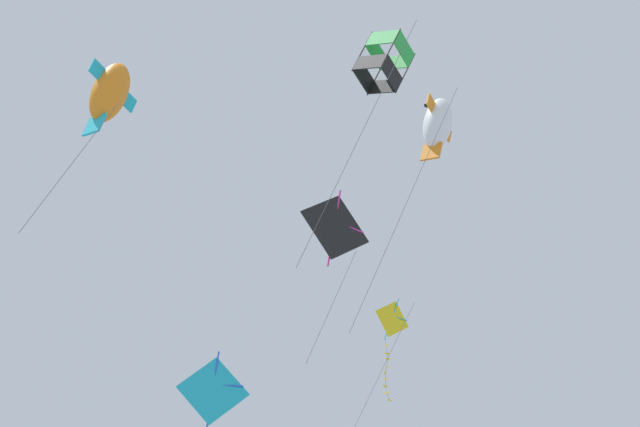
% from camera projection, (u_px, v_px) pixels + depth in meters
% --- Properties ---
extents(kite_fish_mid_left, '(3.87, 3.37, 10.34)m').
position_uv_depth(kite_fish_mid_left, '(438.00, 124.00, 36.91)').
color(kite_fish_mid_left, white).
extents(kite_box_far_centre, '(3.46, 3.02, 9.85)m').
position_uv_depth(kite_box_far_centre, '(384.00, 63.00, 32.54)').
color(kite_box_far_centre, green).
extents(kite_fish_highest, '(2.02, 1.57, 6.54)m').
position_uv_depth(kite_fish_highest, '(110.00, 93.00, 28.43)').
color(kite_fish_highest, orange).
extents(kite_diamond_near_left, '(3.26, 2.42, 8.26)m').
position_uv_depth(kite_diamond_near_left, '(392.00, 322.00, 42.92)').
color(kite_diamond_near_left, yellow).
extents(kite_diamond_near_right, '(2.42, 0.95, 4.76)m').
position_uv_depth(kite_diamond_near_right, '(213.00, 391.00, 37.86)').
color(kite_diamond_near_right, '#1EB2C6').
extents(kite_diamond_low_drifter, '(2.34, 0.93, 6.84)m').
position_uv_depth(kite_diamond_low_drifter, '(335.00, 227.00, 33.28)').
color(kite_diamond_low_drifter, black).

